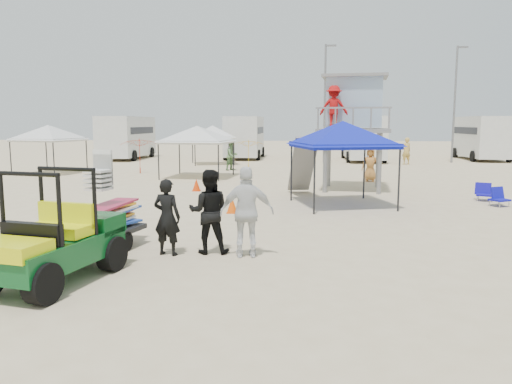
# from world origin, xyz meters

# --- Properties ---
(ground) EXTENTS (140.00, 140.00, 0.00)m
(ground) POSITION_xyz_m (0.00, 0.00, 0.00)
(ground) COLOR beige
(ground) RESTS_ON ground
(utility_cart) EXTENTS (1.80, 2.80, 1.97)m
(utility_cart) POSITION_xyz_m (-2.86, 0.42, 0.92)
(utility_cart) COLOR #0B4A1D
(utility_cart) RESTS_ON ground
(surf_trailer) EXTENTS (1.48, 2.24, 1.95)m
(surf_trailer) POSITION_xyz_m (-2.85, 2.75, 0.79)
(surf_trailer) COLOR black
(surf_trailer) RESTS_ON ground
(man_left) EXTENTS (0.66, 0.50, 1.63)m
(man_left) POSITION_xyz_m (-1.34, 2.45, 0.82)
(man_left) COLOR black
(man_left) RESTS_ON ground
(man_mid) EXTENTS (0.93, 0.76, 1.81)m
(man_mid) POSITION_xyz_m (-0.49, 2.70, 0.91)
(man_mid) COLOR black
(man_mid) RESTS_ON ground
(man_right) EXTENTS (1.17, 0.62, 1.90)m
(man_right) POSITION_xyz_m (0.36, 2.45, 0.95)
(man_right) COLOR silver
(man_right) RESTS_ON ground
(lifeguard_tower) EXTENTS (3.21, 3.21, 4.61)m
(lifeguard_tower) POSITION_xyz_m (3.51, 13.43, 3.43)
(lifeguard_tower) COLOR gray
(lifeguard_tower) RESTS_ON ground
(canopy_blue) EXTENTS (3.62, 3.62, 3.25)m
(canopy_blue) POSITION_xyz_m (2.83, 9.23, 2.70)
(canopy_blue) COLOR black
(canopy_blue) RESTS_ON ground
(canopy_white_a) EXTENTS (3.49, 3.49, 3.04)m
(canopy_white_a) POSITION_xyz_m (-3.84, 17.51, 2.49)
(canopy_white_a) COLOR black
(canopy_white_a) RESTS_ON ground
(canopy_white_b) EXTENTS (3.47, 3.47, 3.06)m
(canopy_white_b) POSITION_xyz_m (-12.40, 18.75, 2.52)
(canopy_white_b) COLOR black
(canopy_white_b) RESTS_ON ground
(canopy_white_c) EXTENTS (3.34, 3.34, 3.01)m
(canopy_white_c) POSITION_xyz_m (-4.52, 25.64, 2.46)
(canopy_white_c) COLOR black
(canopy_white_c) RESTS_ON ground
(umbrella_a) EXTENTS (2.34, 2.38, 1.96)m
(umbrella_a) POSITION_xyz_m (-7.44, 19.12, 0.98)
(umbrella_a) COLOR red
(umbrella_a) RESTS_ON ground
(umbrella_b) EXTENTS (2.82, 2.82, 1.81)m
(umbrella_b) POSITION_xyz_m (-1.64, 21.87, 0.90)
(umbrella_b) COLOR yellow
(umbrella_b) RESTS_ON ground
(cone_near) EXTENTS (0.34, 0.34, 0.50)m
(cone_near) POSITION_xyz_m (-0.66, 7.51, 0.25)
(cone_near) COLOR #F15007
(cone_near) RESTS_ON ground
(cone_far) EXTENTS (0.34, 0.34, 0.50)m
(cone_far) POSITION_xyz_m (-2.82, 12.38, 0.25)
(cone_far) COLOR red
(cone_far) RESTS_ON ground
(beach_chair_a) EXTENTS (0.70, 0.78, 0.64)m
(beach_chair_a) POSITION_xyz_m (-8.32, 15.47, 0.31)
(beach_chair_a) COLOR #110E99
(beach_chair_a) RESTS_ON ground
(beach_chair_b) EXTENTS (0.72, 0.80, 0.64)m
(beach_chair_b) POSITION_xyz_m (8.12, 9.66, 0.31)
(beach_chair_b) COLOR #0F0FA4
(beach_chair_b) RESTS_ON ground
(beach_chair_c) EXTENTS (0.70, 0.77, 0.64)m
(beach_chair_c) POSITION_xyz_m (8.05, 10.81, 0.31)
(beach_chair_c) COLOR #130EA0
(beach_chair_c) RESTS_ON ground
(rv_far_left) EXTENTS (2.64, 6.80, 3.25)m
(rv_far_left) POSITION_xyz_m (-12.00, 29.99, 1.80)
(rv_far_left) COLOR silver
(rv_far_left) RESTS_ON ground
(rv_mid_left) EXTENTS (2.65, 6.50, 3.25)m
(rv_mid_left) POSITION_xyz_m (-3.00, 31.49, 1.80)
(rv_mid_left) COLOR silver
(rv_mid_left) RESTS_ON ground
(rv_mid_right) EXTENTS (2.64, 7.00, 3.25)m
(rv_mid_right) POSITION_xyz_m (6.00, 29.99, 1.80)
(rv_mid_right) COLOR silver
(rv_mid_right) RESTS_ON ground
(rv_far_right) EXTENTS (2.64, 6.60, 3.25)m
(rv_far_right) POSITION_xyz_m (15.00, 31.49, 1.80)
(rv_far_right) COLOR silver
(rv_far_right) RESTS_ON ground
(light_pole_left) EXTENTS (0.14, 0.14, 8.00)m
(light_pole_left) POSITION_xyz_m (3.00, 27.00, 4.00)
(light_pole_left) COLOR slate
(light_pole_left) RESTS_ON ground
(light_pole_right) EXTENTS (0.14, 0.14, 8.00)m
(light_pole_right) POSITION_xyz_m (12.00, 28.50, 4.00)
(light_pole_right) COLOR slate
(light_pole_right) RESTS_ON ground
(distant_beachgoers) EXTENTS (11.98, 10.79, 1.81)m
(distant_beachgoers) POSITION_xyz_m (2.34, 21.21, 0.86)
(distant_beachgoers) COLOR #C17B37
(distant_beachgoers) RESTS_ON ground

